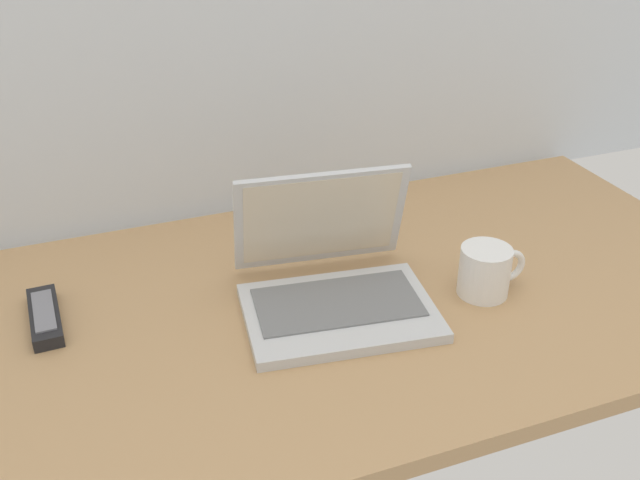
{
  "coord_description": "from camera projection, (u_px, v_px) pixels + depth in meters",
  "views": [
    {
      "loc": [
        -0.35,
        -0.96,
        0.73
      ],
      "look_at": [
        0.01,
        0.0,
        0.15
      ],
      "focal_mm": 41.05,
      "sensor_mm": 36.0,
      "label": 1
    }
  ],
  "objects": [
    {
      "name": "remote_control_near",
      "position": [
        45.0,
        316.0,
        1.19
      ],
      "size": [
        0.05,
        0.16,
        0.02
      ],
      "color": "black",
      "rests_on": "desk"
    },
    {
      "name": "laptop",
      "position": [
        333.0,
        279.0,
        1.22
      ],
      "size": [
        0.34,
        0.32,
        0.21
      ],
      "color": "silver",
      "rests_on": "desk"
    },
    {
      "name": "desk",
      "position": [
        312.0,
        310.0,
        1.25
      ],
      "size": [
        1.6,
        0.76,
        0.03
      ],
      "color": "tan",
      "rests_on": "ground"
    },
    {
      "name": "coffee_mug",
      "position": [
        486.0,
        270.0,
        1.25
      ],
      "size": [
        0.12,
        0.09,
        0.09
      ],
      "color": "white",
      "rests_on": "desk"
    }
  ]
}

